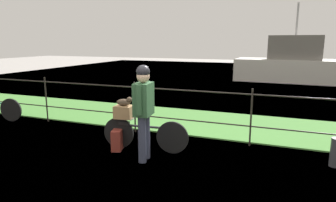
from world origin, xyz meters
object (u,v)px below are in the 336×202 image
(wooden_crate, at_px, (124,112))
(terrier_dog, at_px, (125,102))
(cyclist_person, at_px, (144,105))
(backpack_on_paving, at_px, (117,140))
(bicycle_main, at_px, (144,134))
(moored_boat_near, at_px, (293,65))

(wooden_crate, xyz_separation_m, terrier_dog, (0.02, 0.00, 0.20))
(cyclist_person, bearing_deg, backpack_on_paving, 160.15)
(bicycle_main, height_order, cyclist_person, cyclist_person)
(terrier_dog, xyz_separation_m, moored_boat_near, (3.27, 11.80, -0.07))
(moored_boat_near, bearing_deg, wooden_crate, -105.61)
(moored_boat_near, bearing_deg, cyclist_person, -102.40)
(terrier_dog, bearing_deg, wooden_crate, -174.39)
(bicycle_main, height_order, wooden_crate, wooden_crate)
(terrier_dog, relative_size, moored_boat_near, 0.05)
(cyclist_person, height_order, backpack_on_paving, cyclist_person)
(bicycle_main, relative_size, terrier_dog, 5.29)
(bicycle_main, distance_m, backpack_on_paving, 0.53)
(bicycle_main, bearing_deg, cyclist_person, -63.40)
(bicycle_main, bearing_deg, terrier_dog, -174.39)
(bicycle_main, height_order, terrier_dog, terrier_dog)
(cyclist_person, distance_m, moored_boat_near, 12.48)
(wooden_crate, height_order, moored_boat_near, moored_boat_near)
(terrier_dog, height_order, moored_boat_near, moored_boat_near)
(cyclist_person, xyz_separation_m, backpack_on_paving, (-0.70, 0.25, -0.80))
(backpack_on_paving, distance_m, moored_boat_near, 12.42)
(moored_boat_near, bearing_deg, bicycle_main, -103.84)
(terrier_dog, distance_m, cyclist_person, 0.71)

